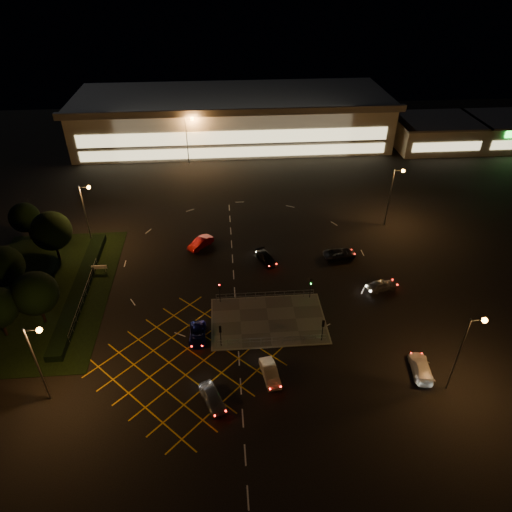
{
  "coord_description": "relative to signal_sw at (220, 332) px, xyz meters",
  "views": [
    {
      "loc": [
        -2.92,
        -44.37,
        39.59
      ],
      "look_at": [
        1.37,
        9.56,
        2.0
      ],
      "focal_mm": 32.0,
      "sensor_mm": 36.0,
      "label": 1
    }
  ],
  "objects": [
    {
      "name": "car_queue_white",
      "position": [
        5.27,
        -5.01,
        -1.66
      ],
      "size": [
        2.2,
        4.48,
        1.41
      ],
      "primitive_type": "imported",
      "rotation": [
        0.0,
        0.0,
        0.17
      ],
      "color": "white",
      "rests_on": "ground"
    },
    {
      "name": "streetlight_ne",
      "position": [
        28.44,
        25.99,
        4.2
      ],
      "size": [
        1.78,
        0.56,
        10.03
      ],
      "color": "slate",
      "rests_on": "ground"
    },
    {
      "name": "streetlight_far_left",
      "position": [
        -5.56,
        53.99,
        4.2
      ],
      "size": [
        1.78,
        0.56,
        10.03
      ],
      "color": "slate",
      "rests_on": "ground"
    },
    {
      "name": "car_approach_white",
      "position": [
        22.0,
        -5.59,
        -1.65
      ],
      "size": [
        2.66,
        5.14,
        1.42
      ],
      "primitive_type": "imported",
      "rotation": [
        0.0,
        0.0,
        3.0
      ],
      "color": "silver",
      "rests_on": "ground"
    },
    {
      "name": "pedestrian_island",
      "position": [
        6.0,
        3.99,
        -2.31
      ],
      "size": [
        14.0,
        9.0,
        0.12
      ],
      "primitive_type": "cube",
      "color": "#4C4944",
      "rests_on": "ground"
    },
    {
      "name": "car_east_grey",
      "position": [
        18.19,
        17.04,
        -1.68
      ],
      "size": [
        5.26,
        2.99,
        1.38
      ],
      "primitive_type": "imported",
      "rotation": [
        0.0,
        0.0,
        1.72
      ],
      "color": "black",
      "rests_on": "ground"
    },
    {
      "name": "tree_d",
      "position": [
        -30.0,
        25.99,
        1.65
      ],
      "size": [
        4.68,
        4.68,
        6.37
      ],
      "color": "black",
      "rests_on": "ground"
    },
    {
      "name": "car_far_dkgrey",
      "position": [
        6.98,
        16.89,
        -1.74
      ],
      "size": [
        3.27,
        4.69,
        1.26
      ],
      "primitive_type": "imported",
      "rotation": [
        0.0,
        0.0,
        0.39
      ],
      "color": "black",
      "rests_on": "ground"
    },
    {
      "name": "retail_unit_b",
      "position": [
        66.0,
        59.95,
        0.85
      ],
      "size": [
        14.8,
        14.8,
        6.35
      ],
      "color": "beige",
      "rests_on": "ground"
    },
    {
      "name": "supermarket",
      "position": [
        4.0,
        67.95,
        2.95
      ],
      "size": [
        72.0,
        26.5,
        10.5
      ],
      "color": "beige",
      "rests_on": "ground"
    },
    {
      "name": "signal_nw",
      "position": [
        0.0,
        7.99,
        0.0
      ],
      "size": [
        0.28,
        0.3,
        3.15
      ],
      "color": "black",
      "rests_on": "pedestrian_island"
    },
    {
      "name": "car_right_silver",
      "position": [
        22.14,
        9.08,
        -1.66
      ],
      "size": [
        4.46,
        2.64,
        1.42
      ],
      "primitive_type": "imported",
      "rotation": [
        0.0,
        0.0,
        1.81
      ],
      "color": "silver",
      "rests_on": "ground"
    },
    {
      "name": "tree_b",
      "position": [
        -28.0,
        11.99,
        2.28
      ],
      "size": [
        5.4,
        5.4,
        7.35
      ],
      "color": "black",
      "rests_on": "ground"
    },
    {
      "name": "retail_unit_a",
      "position": [
        50.0,
        59.97,
        0.85
      ],
      "size": [
        18.8,
        14.8,
        6.35
      ],
      "color": "beige",
      "rests_on": "ground"
    },
    {
      "name": "ground",
      "position": [
        4.0,
        5.99,
        -2.37
      ],
      "size": [
        180.0,
        180.0,
        0.0
      ],
      "primitive_type": "plane",
      "color": "black",
      "rests_on": "ground"
    },
    {
      "name": "signal_ne",
      "position": [
        12.0,
        7.99,
        0.0
      ],
      "size": [
        0.28,
        0.3,
        3.15
      ],
      "color": "black",
      "rests_on": "pedestrian_island"
    },
    {
      "name": "streetlight_far_right",
      "position": [
        34.44,
        55.99,
        4.2
      ],
      "size": [
        1.78,
        0.56,
        10.03
      ],
      "color": "slate",
      "rests_on": "ground"
    },
    {
      "name": "grass_verge",
      "position": [
        -24.0,
        11.99,
        -2.33
      ],
      "size": [
        18.0,
        30.0,
        0.08
      ],
      "primitive_type": "cube",
      "color": "black",
      "rests_on": "ground"
    },
    {
      "name": "car_left_blue",
      "position": [
        -2.79,
        1.71,
        -1.76
      ],
      "size": [
        2.07,
        4.41,
        1.22
      ],
      "primitive_type": "imported",
      "rotation": [
        0.0,
        0.0,
        6.27
      ],
      "color": "#0B0E44",
      "rests_on": "ground"
    },
    {
      "name": "signal_sw",
      "position": [
        0.0,
        0.0,
        0.0
      ],
      "size": [
        0.28,
        0.3,
        3.15
      ],
      "rotation": [
        0.0,
        0.0,
        3.14
      ],
      "color": "black",
      "rests_on": "pedestrian_island"
    },
    {
      "name": "streetlight_sw",
      "position": [
        -17.56,
        -6.01,
        4.2
      ],
      "size": [
        1.78,
        0.56,
        10.03
      ],
      "color": "slate",
      "rests_on": "ground"
    },
    {
      "name": "car_near_silver",
      "position": [
        -1.02,
        -7.85,
        -1.62
      ],
      "size": [
        3.29,
        4.73,
        1.5
      ],
      "primitive_type": "imported",
      "rotation": [
        0.0,
        0.0,
        0.39
      ],
      "color": "#ADB0B5",
      "rests_on": "ground"
    },
    {
      "name": "hedge",
      "position": [
        -19.0,
        11.99,
        -1.87
      ],
      "size": [
        2.0,
        26.0,
        1.0
      ],
      "primitive_type": "cube",
      "color": "black",
      "rests_on": "ground"
    },
    {
      "name": "tree_e",
      "position": [
        -22.0,
        5.99,
        2.28
      ],
      "size": [
        5.4,
        5.4,
        7.35
      ],
      "color": "black",
      "rests_on": "ground"
    },
    {
      "name": "streetlight_se",
      "position": [
        24.44,
        -8.01,
        4.2
      ],
      "size": [
        1.78,
        0.56,
        10.03
      ],
      "color": "slate",
      "rests_on": "ground"
    },
    {
      "name": "car_circ_red",
      "position": [
        -2.85,
        21.62,
        -1.62
      ],
      "size": [
        4.28,
        4.41,
        1.5
      ],
      "primitive_type": "imported",
      "rotation": [
        0.0,
        0.0,
        5.53
      ],
      "color": "maroon",
      "rests_on": "ground"
    },
    {
      "name": "streetlight_nw",
      "position": [
        -19.56,
        23.99,
        4.2
      ],
      "size": [
        1.78,
        0.56,
        10.03
      ],
      "color": "slate",
      "rests_on": "ground"
    },
    {
      "name": "tree_c",
      "position": [
        -24.0,
        19.99,
        2.59
      ],
      "size": [
        5.76,
        5.76,
        7.84
      ],
      "color": "black",
      "rests_on": "ground"
    },
    {
      "name": "signal_se",
      "position": [
        12.0,
        0.0,
        0.0
      ],
      "size": [
        0.28,
        0.3,
        3.15
      ],
      "rotation": [
        0.0,
        0.0,
        3.14
      ],
      "color": "black",
      "rests_on": "pedestrian_island"
    }
  ]
}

